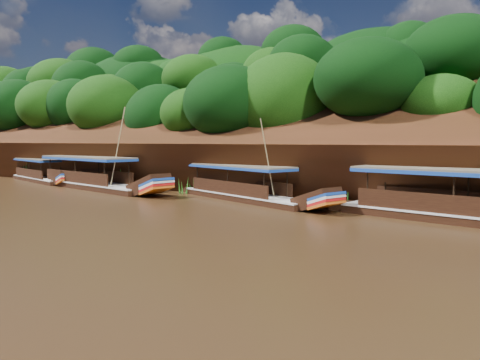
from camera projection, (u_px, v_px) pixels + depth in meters
name	position (u px, v px, depth m)	size (l,w,h in m)	color
ground	(157.00, 218.00, 24.20)	(160.00, 160.00, 0.00)	black
riverbank	(335.00, 163.00, 42.63)	(120.00, 30.06, 19.40)	#321B0B
boat_1	(252.00, 193.00, 30.58)	(13.49, 5.87, 5.72)	black
boat_2	(98.00, 182.00, 38.13)	(16.94, 4.77, 6.96)	black
boat_3	(43.00, 177.00, 44.91)	(12.50, 4.67, 2.64)	black
reeds	(212.00, 183.00, 34.15)	(49.66, 2.11, 2.02)	#27731C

